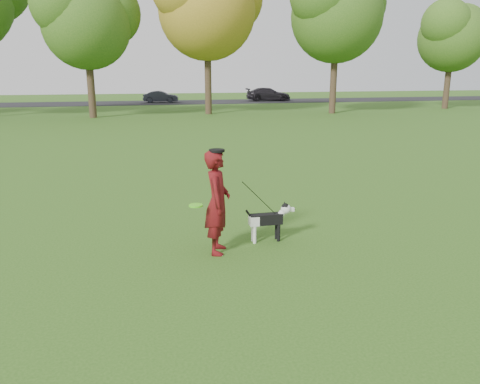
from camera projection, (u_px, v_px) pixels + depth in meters
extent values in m
plane|color=#285116|center=(232.00, 249.00, 8.21)|extent=(120.00, 120.00, 0.00)
cube|color=black|center=(146.00, 103.00, 45.91)|extent=(120.00, 7.00, 0.02)
imported|color=#520B0F|center=(217.00, 202.00, 7.87)|extent=(0.58, 0.74, 1.78)
cube|color=black|center=(266.00, 219.00, 8.50)|extent=(0.60, 0.18, 0.19)
cube|color=silver|center=(254.00, 221.00, 8.45)|extent=(0.17, 0.19, 0.18)
cylinder|color=silver|center=(255.00, 235.00, 8.45)|extent=(0.06, 0.06, 0.32)
cylinder|color=silver|center=(253.00, 232.00, 8.57)|extent=(0.06, 0.06, 0.32)
cylinder|color=black|center=(279.00, 233.00, 8.55)|extent=(0.06, 0.06, 0.32)
cylinder|color=black|center=(276.00, 231.00, 8.67)|extent=(0.06, 0.06, 0.32)
cylinder|color=silver|center=(280.00, 216.00, 8.54)|extent=(0.20, 0.12, 0.21)
sphere|color=silver|center=(286.00, 209.00, 8.54)|extent=(0.18, 0.18, 0.18)
sphere|color=black|center=(285.00, 207.00, 8.53)|extent=(0.14, 0.14, 0.14)
cube|color=silver|center=(291.00, 209.00, 8.56)|extent=(0.12, 0.07, 0.06)
sphere|color=black|center=(294.00, 209.00, 8.58)|extent=(0.04, 0.04, 0.04)
cone|color=black|center=(286.00, 205.00, 8.47)|extent=(0.06, 0.06, 0.08)
cone|color=black|center=(285.00, 203.00, 8.56)|extent=(0.06, 0.06, 0.08)
cylinder|color=black|center=(251.00, 217.00, 8.42)|extent=(0.21, 0.04, 0.27)
cylinder|color=black|center=(277.00, 215.00, 8.53)|extent=(0.13, 0.13, 0.02)
imported|color=black|center=(161.00, 97.00, 46.09)|extent=(3.54, 1.78, 1.11)
imported|color=black|center=(268.00, 94.00, 48.50)|extent=(4.81, 2.44, 1.34)
cylinder|color=#50DD1B|center=(196.00, 205.00, 7.66)|extent=(0.23, 0.23, 0.02)
cylinder|color=black|center=(217.00, 151.00, 7.65)|extent=(0.26, 0.26, 0.04)
cylinder|color=#38281C|center=(91.00, 86.00, 30.84)|extent=(0.48, 0.48, 4.20)
sphere|color=#426B1E|center=(85.00, 16.00, 29.75)|extent=(5.60, 5.60, 5.60)
cylinder|color=#38281C|center=(208.00, 78.00, 33.44)|extent=(0.48, 0.48, 5.04)
sphere|color=#A58426|center=(207.00, 1.00, 32.13)|extent=(6.72, 6.72, 6.72)
cylinder|color=#38281C|center=(333.00, 80.00, 34.04)|extent=(0.48, 0.48, 4.83)
sphere|color=#426B1E|center=(337.00, 7.00, 32.79)|extent=(6.44, 6.44, 6.44)
cylinder|color=#38281C|center=(447.00, 84.00, 38.46)|extent=(0.48, 0.48, 3.99)
sphere|color=#426B1E|center=(453.00, 31.00, 37.42)|extent=(5.32, 5.32, 5.32)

